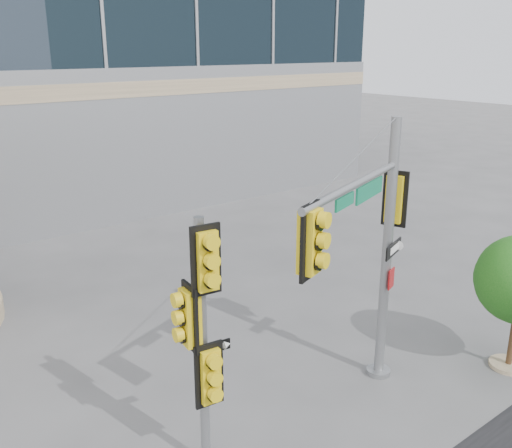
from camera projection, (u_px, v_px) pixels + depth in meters
ground at (339, 411)px, 11.10m from camera, size 120.00×120.00×0.00m
main_signal_pole at (371, 237)px, 10.52m from camera, size 4.11×1.80×5.52m
secondary_signal_pole at (202, 331)px, 8.80m from camera, size 0.76×0.62×4.39m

